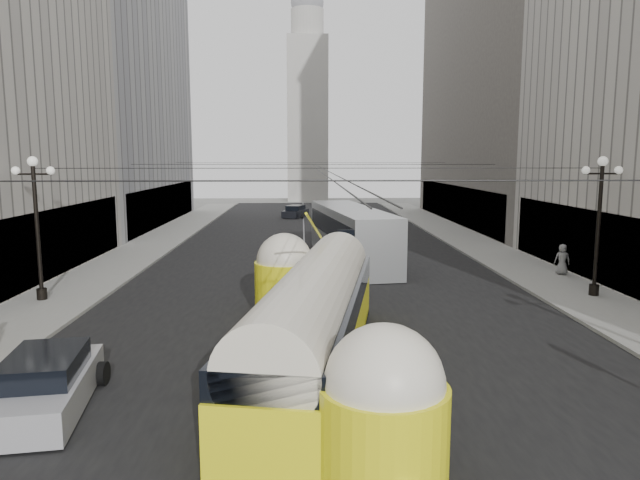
{
  "coord_description": "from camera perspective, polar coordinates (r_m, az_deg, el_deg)",
  "views": [
    {
      "loc": [
        -0.9,
        -7.35,
        6.45
      ],
      "look_at": [
        -0.18,
        15.47,
        3.15
      ],
      "focal_mm": 32.0,
      "sensor_mm": 36.0,
      "label": 1
    }
  ],
  "objects": [
    {
      "name": "sedan_silver",
      "position": [
        16.64,
        -25.74,
        -12.91
      ],
      "size": [
        2.64,
        5.0,
        1.51
      ],
      "color": "silver",
      "rests_on": "ground"
    },
    {
      "name": "catenary",
      "position": [
        38.85,
        -0.32,
        7.38
      ],
      "size": [
        25.0,
        72.0,
        0.23
      ],
      "color": "black",
      "rests_on": "ground"
    },
    {
      "name": "distant_tower",
      "position": [
        87.76,
        -1.26,
        13.78
      ],
      "size": [
        6.0,
        6.0,
        31.36
      ],
      "color": "#B2AFA8",
      "rests_on": "ground"
    },
    {
      "name": "streetcar",
      "position": [
        17.32,
        -0.43,
        -7.76
      ],
      "size": [
        4.75,
        15.55,
        3.44
      ],
      "color": "yellow",
      "rests_on": "ground"
    },
    {
      "name": "sidewalk_left",
      "position": [
        45.2,
        -16.02,
        -0.22
      ],
      "size": [
        4.0,
        72.0,
        0.15
      ],
      "primitive_type": "cube",
      "color": "gray",
      "rests_on": "ground"
    },
    {
      "name": "building_left_far",
      "position": [
        59.07,
        -21.45,
        15.31
      ],
      "size": [
        12.6,
        28.6,
        28.6
      ],
      "color": "#999999",
      "rests_on": "ground"
    },
    {
      "name": "building_right_far",
      "position": [
        59.97,
        19.51,
        17.22
      ],
      "size": [
        12.6,
        32.6,
        32.6
      ],
      "color": "#514C47",
      "rests_on": "ground"
    },
    {
      "name": "sidewalk_right",
      "position": [
        45.67,
        14.61,
        -0.08
      ],
      "size": [
        4.0,
        72.0,
        0.15
      ],
      "primitive_type": "cube",
      "color": "gray",
      "rests_on": "ground"
    },
    {
      "name": "road",
      "position": [
        40.37,
        -0.52,
        -0.98
      ],
      "size": [
        20.0,
        85.0,
        0.02
      ],
      "primitive_type": "cube",
      "color": "black",
      "rests_on": "ground"
    },
    {
      "name": "rail_left",
      "position": [
        40.36,
        -1.58,
        -0.98
      ],
      "size": [
        0.12,
        85.0,
        0.04
      ],
      "primitive_type": "cube",
      "color": "gray",
      "rests_on": "ground"
    },
    {
      "name": "pedestrian_crossing_b",
      "position": [
        11.96,
        3.21,
        -20.19
      ],
      "size": [
        0.79,
        0.89,
        1.53
      ],
      "primitive_type": "imported",
      "rotation": [
        0.0,
        0.0,
        -1.24
      ],
      "color": "beige",
      "rests_on": "ground"
    },
    {
      "name": "lamppost_left_mid",
      "position": [
        28.05,
        -26.48,
        1.82
      ],
      "size": [
        1.86,
        0.44,
        6.37
      ],
      "color": "black",
      "rests_on": "sidewalk_left"
    },
    {
      "name": "sedan_white_far",
      "position": [
        55.25,
        4.38,
        2.18
      ],
      "size": [
        2.48,
        4.86,
        1.47
      ],
      "color": "white",
      "rests_on": "ground"
    },
    {
      "name": "city_bus",
      "position": [
        35.44,
        3.14,
        0.74
      ],
      "size": [
        4.68,
        13.59,
        3.37
      ],
      "color": "#A1A4A6",
      "rests_on": "ground"
    },
    {
      "name": "lamppost_right_mid",
      "position": [
        28.84,
        26.12,
        1.99
      ],
      "size": [
        1.86,
        0.44,
        6.37
      ],
      "color": "black",
      "rests_on": "sidewalk_right"
    },
    {
      "name": "pedestrian_sidewalk_right",
      "position": [
        33.66,
        23.06,
        -1.79
      ],
      "size": [
        0.89,
        0.64,
        1.67
      ],
      "primitive_type": "imported",
      "rotation": [
        0.0,
        0.0,
        2.96
      ],
      "color": "slate",
      "rests_on": "sidewalk_right"
    },
    {
      "name": "sedan_dark_far",
      "position": [
        62.53,
        -2.46,
        2.83
      ],
      "size": [
        3.03,
        4.5,
        1.31
      ],
      "color": "black",
      "rests_on": "ground"
    },
    {
      "name": "pedestrian_crossing_a",
      "position": [
        11.37,
        2.55,
        -21.82
      ],
      "size": [
        0.52,
        0.64,
        1.52
      ],
      "primitive_type": "imported",
      "rotation": [
        0.0,
        0.0,
        1.25
      ],
      "color": "black",
      "rests_on": "ground"
    },
    {
      "name": "rail_right",
      "position": [
        40.4,
        0.55,
        -0.97
      ],
      "size": [
        0.12,
        85.0,
        0.04
      ],
      "primitive_type": "cube",
      "color": "gray",
      "rests_on": "ground"
    }
  ]
}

